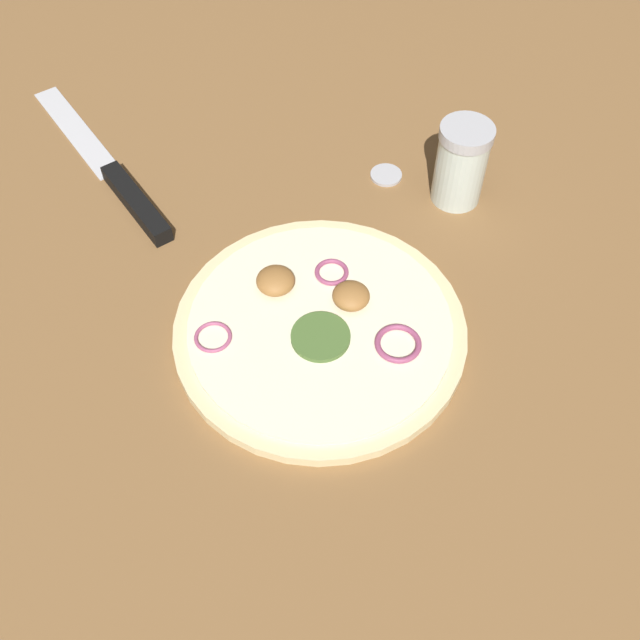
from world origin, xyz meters
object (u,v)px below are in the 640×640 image
(knife, at_px, (122,185))
(spice_jar, at_px, (461,164))
(loose_cap, at_px, (386,174))
(pizza, at_px, (320,327))

(knife, relative_size, spice_jar, 3.34)
(spice_jar, xyz_separation_m, loose_cap, (0.06, -0.06, -0.04))
(knife, distance_m, spice_jar, 0.37)
(pizza, relative_size, loose_cap, 7.79)
(pizza, distance_m, knife, 0.29)
(pizza, xyz_separation_m, loose_cap, (-0.15, -0.17, -0.01))
(knife, bearing_deg, loose_cap, -120.95)
(loose_cap, bearing_deg, knife, -17.38)
(knife, bearing_deg, spice_jar, -126.86)
(pizza, distance_m, loose_cap, 0.23)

